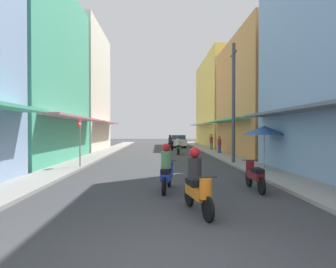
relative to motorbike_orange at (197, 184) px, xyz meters
The scene contains 18 objects.
ground_plane 13.56m from the motorbike_orange, 93.42° to the left, with size 88.25×88.25×0.00m, color #38383A.
sidewalk_left 14.69m from the motorbike_orange, 112.87° to the left, with size 1.76×48.11×0.12m, color gray.
sidewalk_right 14.14m from the motorbike_orange, 73.18° to the left, with size 1.76×48.11×0.12m, color #9E9991.
building_left_mid 15.08m from the motorbike_orange, 132.12° to the left, with size 7.05×9.82×11.10m.
building_left_far 23.35m from the motorbike_orange, 114.91° to the left, with size 7.05×8.94×12.11m.
building_right_mid 17.51m from the motorbike_orange, 62.17° to the left, with size 7.05×10.97×9.46m.
building_right_far 29.67m from the motorbike_orange, 74.22° to the left, with size 7.05×13.63×11.23m.
motorbike_orange is the anchor object (origin of this frame).
motorbike_maroon 3.32m from the motorbike_orange, 46.53° to the left, with size 0.55×1.81×0.96m.
motorbike_black 19.74m from the motorbike_orange, 89.21° to the left, with size 0.74×1.74×1.58m.
motorbike_green 15.79m from the motorbike_orange, 87.28° to the left, with size 0.57×1.80×1.58m.
motorbike_blue 2.45m from the motorbike_orange, 105.66° to the left, with size 0.59×1.80×1.58m.
parked_car 25.52m from the motorbike_orange, 86.86° to the left, with size 1.87×4.15×1.45m.
pedestrian_foreground 19.95m from the motorbike_orange, 77.69° to the left, with size 0.44×0.44×1.69m.
pedestrian_crossing 16.18m from the motorbike_orange, 75.09° to the left, with size 0.34×0.34×1.56m.
vendor_umbrella 8.01m from the motorbike_orange, 56.89° to the left, with size 2.06×2.06×2.23m.
utility_pole 10.08m from the motorbike_orange, 69.00° to the left, with size 0.20×1.20×7.08m.
street_sign_no_entry 9.00m from the motorbike_orange, 123.77° to the left, with size 0.07×0.60×2.65m.
Camera 1 is at (-0.13, -3.83, 1.99)m, focal length 28.42 mm.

